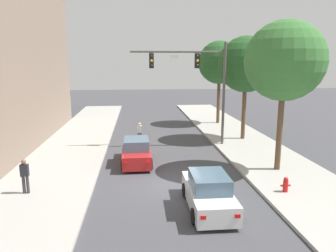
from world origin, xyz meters
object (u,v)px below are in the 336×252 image
street_tree_third (220,63)px  street_tree_nearest (285,61)px  fire_hydrant (286,184)px  car_lead_red (136,152)px  street_tree_second (246,65)px  pedestrian_sidewalk_left_walker (25,175)px  pedestrian_crossing_road (140,132)px  car_following_white (208,193)px  traffic_signal_mast (198,74)px

street_tree_third → street_tree_nearest: bearing=-91.0°
fire_hydrant → street_tree_nearest: 6.64m
car_lead_red → street_tree_second: street_tree_second is taller
pedestrian_sidewalk_left_walker → street_tree_nearest: size_ratio=0.20×
pedestrian_crossing_road → street_tree_nearest: size_ratio=0.20×
car_lead_red → car_following_white: (3.06, -6.61, 0.00)m
street_tree_second → pedestrian_crossing_road: bearing=-178.5°
pedestrian_crossing_road → fire_hydrant: pedestrian_crossing_road is taller
pedestrian_crossing_road → street_tree_third: size_ratio=0.20×
street_tree_second → traffic_signal_mast: bearing=-159.4°
fire_hydrant → street_tree_nearest: bearing=71.9°
street_tree_nearest → street_tree_second: street_tree_nearest is taller
car_following_white → street_tree_nearest: bearing=40.2°
car_lead_red → street_tree_third: bearing=55.5°
pedestrian_crossing_road → car_lead_red: bearing=-92.9°
car_following_white → street_tree_third: size_ratio=0.52×
pedestrian_crossing_road → street_tree_third: 11.99m
car_lead_red → pedestrian_crossing_road: (0.26, 4.98, 0.19)m
pedestrian_sidewalk_left_walker → traffic_signal_mast: bearing=40.1°
traffic_signal_mast → street_tree_second: (4.09, 1.54, 0.69)m
street_tree_third → street_tree_second: bearing=-87.7°
car_lead_red → traffic_signal_mast: bearing=39.0°
car_following_white → street_tree_third: 20.19m
pedestrian_crossing_road → street_tree_third: bearing=41.4°
pedestrian_sidewalk_left_walker → street_tree_third: 21.99m
traffic_signal_mast → pedestrian_crossing_road: (-4.26, 1.31, -4.45)m
pedestrian_sidewalk_left_walker → street_tree_nearest: street_tree_nearest is taller
street_tree_nearest → pedestrian_sidewalk_left_walker: bearing=-170.8°
pedestrian_crossing_road → fire_hydrant: bearing=-57.1°
fire_hydrant → street_tree_third: (1.28, 17.62, 5.70)m
street_tree_nearest → fire_hydrant: bearing=-108.1°
pedestrian_sidewalk_left_walker → street_tree_second: street_tree_second is taller
pedestrian_crossing_road → fire_hydrant: size_ratio=2.28×
car_following_white → pedestrian_sidewalk_left_walker: (-8.23, 2.11, 0.34)m
pedestrian_crossing_road → car_following_white: bearing=-76.4°
fire_hydrant → street_tree_nearest: size_ratio=0.09×
traffic_signal_mast → fire_hydrant: (2.53, -9.19, -4.85)m
street_tree_third → pedestrian_crossing_road: bearing=-138.6°
traffic_signal_mast → street_tree_nearest: street_tree_nearest is taller
street_tree_second → street_tree_third: bearing=92.3°
traffic_signal_mast → car_lead_red: bearing=-141.0°
street_tree_second → street_tree_third: (-0.28, 6.89, 0.16)m
street_tree_nearest → street_tree_second: size_ratio=1.02×
car_lead_red → fire_hydrant: car_lead_red is taller
pedestrian_sidewalk_left_walker → fire_hydrant: (12.21, -1.03, -0.56)m
street_tree_second → street_tree_third: 6.90m
car_following_white → street_tree_second: size_ratio=0.53×
pedestrian_crossing_road → street_tree_second: bearing=1.5°
traffic_signal_mast → street_tree_nearest: (3.56, -6.03, 0.90)m
fire_hydrant → car_following_white: bearing=-164.8°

